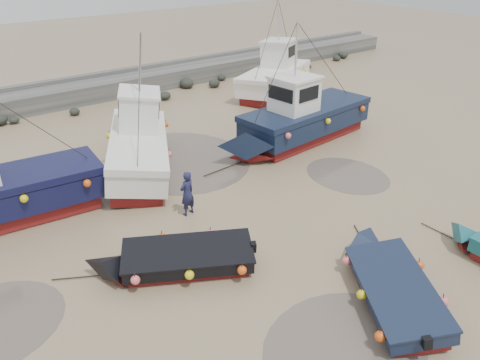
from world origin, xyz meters
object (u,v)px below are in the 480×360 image
at_px(dinghy_1, 394,283).
at_px(cabin_boat_2, 298,119).
at_px(cabin_boat_3, 279,74).
at_px(dinghy_4, 177,256).
at_px(person, 188,214).
at_px(cabin_boat_1, 135,141).

height_order(dinghy_1, cabin_boat_2, cabin_boat_2).
bearing_deg(dinghy_1, cabin_boat_3, 91.21).
bearing_deg(dinghy_4, cabin_boat_2, -33.43).
distance_m(dinghy_1, cabin_boat_3, 21.47).
bearing_deg(dinghy_1, cabin_boat_2, 93.22).
relative_size(dinghy_4, cabin_boat_2, 0.56).
xyz_separation_m(dinghy_4, cabin_boat_3, (15.91, 13.08, 0.81)).
relative_size(dinghy_1, person, 3.18).
xyz_separation_m(cabin_boat_1, cabin_boat_3, (13.43, 5.11, 0.02)).
relative_size(dinghy_4, person, 3.28).
bearing_deg(cabin_boat_3, cabin_boat_2, -60.84).
bearing_deg(dinghy_1, cabin_boat_1, 132.16).
bearing_deg(cabin_boat_2, dinghy_4, 113.09).
bearing_deg(cabin_boat_1, dinghy_4, -80.41).
relative_size(dinghy_1, cabin_boat_3, 0.62).
distance_m(dinghy_4, cabin_boat_3, 20.61).
distance_m(cabin_boat_2, cabin_boat_3, 9.03).
distance_m(dinghy_1, cabin_boat_1, 13.28).
relative_size(dinghy_4, cabin_boat_3, 0.64).
bearing_deg(dinghy_4, person, -8.47).
bearing_deg(person, cabin_boat_3, -156.95).
xyz_separation_m(dinghy_4, person, (2.15, 2.82, -0.54)).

